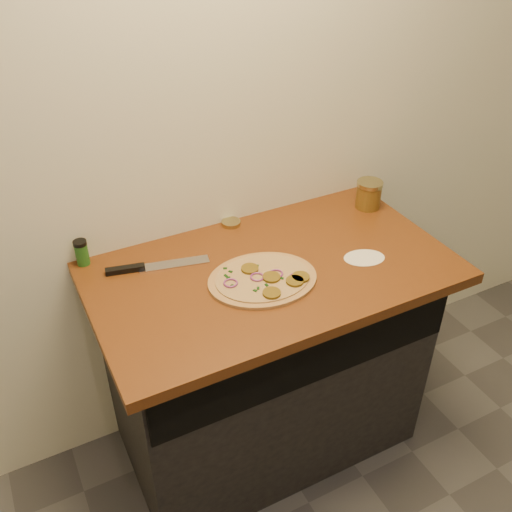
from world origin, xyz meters
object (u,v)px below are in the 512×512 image
chefs_knife (149,267)px  spice_shaker (82,252)px  pizza (264,279)px  salsa_jar (369,194)px

chefs_knife → spice_shaker: (-0.18, 0.12, 0.04)m
pizza → spice_shaker: bearing=143.8°
pizza → chefs_knife: (-0.31, 0.23, -0.00)m
chefs_knife → salsa_jar: size_ratio=3.14×
chefs_knife → salsa_jar: 0.89m
pizza → salsa_jar: salsa_jar is taller
salsa_jar → spice_shaker: bearing=173.5°
pizza → spice_shaker: size_ratio=4.37×
chefs_knife → spice_shaker: spice_shaker is taller
salsa_jar → spice_shaker: salsa_jar is taller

